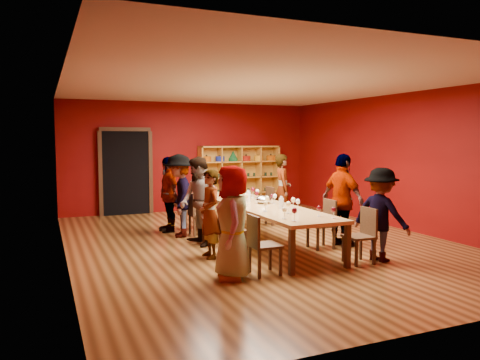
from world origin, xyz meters
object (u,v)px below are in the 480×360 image
Objects in this scene: person_left_4 at (168,194)px; wine_bottle at (228,189)px; chair_person_left_1 at (229,227)px; person_left_2 at (198,201)px; shelving_unit at (239,174)px; tasting_table at (259,207)px; person_left_3 at (179,196)px; chair_person_left_3 at (196,212)px; chair_person_left_2 at (211,218)px; chair_person_left_0 at (260,242)px; chair_person_right_1 at (325,221)px; chair_person_right_4 at (266,204)px; person_right_4 at (283,189)px; person_right_0 at (381,214)px; person_left_1 at (210,214)px; chair_person_left_4 at (187,207)px; person_right_1 at (343,200)px; spittoon_bowl at (263,200)px; person_left_0 at (233,222)px; chair_person_right_0 at (363,232)px.

wine_bottle is (1.38, 0.02, 0.05)m from person_left_4.
chair_person_left_1 is 1.02m from person_left_2.
shelving_unit is at bearing 62.15° from wine_bottle.
person_left_3 reaches higher than tasting_table.
chair_person_left_2 is at bearing -90.00° from chair_person_left_3.
chair_person_left_0 and chair_person_right_1 have the same top height.
person_right_4 is (0.44, -0.00, 0.33)m from chair_person_right_4.
tasting_table is at bearing 11.57° from person_right_0.
person_left_1 is 2.82m from person_right_0.
chair_person_left_2 is (0.00, 0.93, 0.00)m from chair_person_left_1.
chair_person_left_4 is at bearing 87.47° from person_left_4.
person_right_1 is 1.51m from spittoon_bowl.
chair_person_right_1 is at bearing 30.73° from chair_person_left_0.
person_left_2 is 2.68m from person_right_1.
person_right_4 reaches higher than chair_person_right_1.
chair_person_left_0 is at bearing -90.00° from chair_person_left_4.
person_left_0 reaches higher than chair_person_left_2.
person_right_0 is at bearing -161.25° from person_right_4.
person_right_1 reaches higher than chair_person_left_0.
chair_person_left_0 is at bearing 179.05° from chair_person_right_0.
person_right_1 is at bearing -38.01° from spittoon_bowl.
person_left_4 is 0.98× the size of person_right_4.
person_left_0 is 2.48m from spittoon_bowl.
person_left_2 is 3.27m from person_right_0.
chair_person_left_3 reaches higher than tasting_table.
person_left_2 is (-0.25, 0.93, 0.34)m from chair_person_left_1.
chair_person_left_1 is at bearing -114.56° from shelving_unit.
chair_person_left_3 is at bearing 167.98° from person_left_1.
person_left_2 is (-2.55, -4.12, -0.15)m from shelving_unit.
person_right_0 is 3.96m from wine_bottle.
person_left_2 is (-1.16, 0.20, 0.14)m from tasting_table.
wine_bottle is (-0.86, 2.66, 0.36)m from chair_person_right_1.
chair_person_left_0 is at bearing -90.00° from chair_person_left_2.
chair_person_left_0 is 0.53× the size of person_left_2.
chair_person_left_4 is at bearing 90.00° from chair_person_left_0.
person_left_3 is (0.08, 3.08, 0.03)m from person_left_0.
person_right_0 is 1.20m from chair_person_right_1.
person_left_0 is 1.24m from person_left_1.
person_left_1 is 1.85m from person_left_3.
person_left_1 is 0.86× the size of person_right_1.
spittoon_bowl is at bearing -117.65° from chair_person_right_4.
person_right_4 is at bearing -91.06° from shelving_unit.
chair_person_left_1 is 1.00× the size of chair_person_left_4.
tasting_table is 5.06× the size of chair_person_right_1.
wine_bottle is (-0.86, 3.77, 0.36)m from chair_person_right_0.
chair_person_right_4 is at bearing 113.51° from person_left_3.
person_right_1 is 2.51m from chair_person_right_4.
chair_person_left_0 is 2.12m from chair_person_right_1.
chair_person_left_4 is at bearing 105.27° from person_right_4.
wine_bottle reaches higher than chair_person_left_2.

